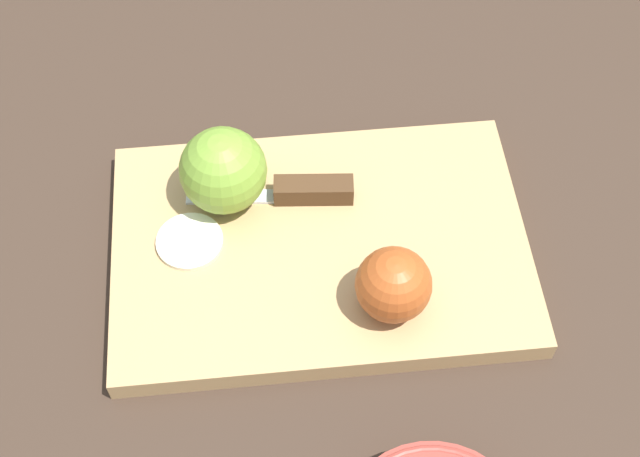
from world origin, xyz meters
The scene contains 6 objects.
ground_plane centered at (0.00, 0.00, 0.00)m, with size 4.00×4.00×0.00m, color #38281E.
cutting_board centered at (0.00, 0.00, 0.01)m, with size 0.43×0.34×0.02m.
apple_half_left centered at (-0.04, 0.08, 0.06)m, with size 0.07×0.07×0.07m.
apple_half_right centered at (0.07, -0.08, 0.06)m, with size 0.08×0.08×0.08m.
knife centered at (0.00, -0.05, 0.03)m, with size 0.16×0.06×0.02m.
apple_slice centered at (0.12, -0.03, 0.03)m, with size 0.06×0.06×0.00m.
Camera 1 is at (0.14, 0.44, 0.72)m, focal length 50.00 mm.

